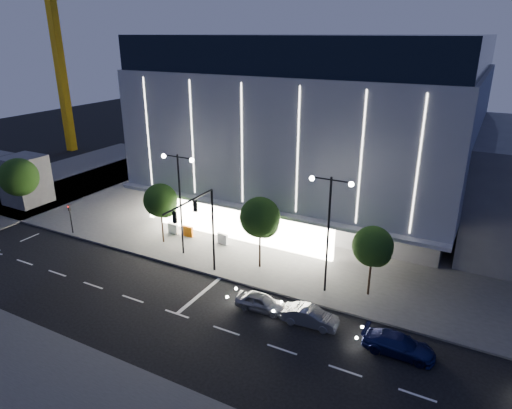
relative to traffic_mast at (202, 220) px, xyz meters
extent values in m
plane|color=black|center=(-1.00, -3.34, -5.03)|extent=(160.00, 160.00, 0.00)
cube|color=#474747|center=(4.00, 20.66, -4.95)|extent=(70.00, 40.00, 0.15)
cube|color=#474747|center=(-31.00, 6.66, -4.95)|extent=(16.00, 50.00, 0.15)
cube|color=#4C4C51|center=(2.00, 20.66, -3.03)|extent=(28.00, 21.00, 4.00)
cube|color=#999A9E|center=(2.00, 18.66, 4.47)|extent=(30.00, 25.00, 11.00)
cube|color=black|center=(2.00, 18.66, 11.47)|extent=(29.40, 24.50, 3.00)
cube|color=white|center=(-1.00, 7.36, -3.03)|extent=(18.00, 0.40, 3.60)
cube|color=white|center=(-11.80, 12.66, -3.03)|extent=(0.40, 10.00, 3.60)
cube|color=#999A9E|center=(2.00, 6.36, -0.93)|extent=(30.00, 2.00, 0.30)
cube|color=white|center=(2.00, 6.14, 4.47)|extent=(24.00, 0.06, 10.00)
cylinder|color=black|center=(0.00, 1.46, -1.53)|extent=(0.18, 0.18, 7.00)
cylinder|color=black|center=(0.00, -1.44, 1.97)|extent=(0.14, 5.80, 0.14)
cube|color=black|center=(0.00, -0.74, 1.37)|extent=(0.28, 0.18, 0.85)
cube|color=black|center=(0.00, -3.14, 1.37)|extent=(0.28, 0.18, 0.85)
sphere|color=#FF0C0C|center=(-0.12, -0.74, 1.67)|extent=(0.14, 0.14, 0.14)
cylinder|color=black|center=(-4.00, 2.66, -0.53)|extent=(0.16, 0.16, 9.00)
cylinder|color=black|center=(-4.70, 2.66, 3.77)|extent=(1.40, 0.10, 0.10)
cylinder|color=black|center=(-3.30, 2.66, 3.77)|extent=(1.40, 0.10, 0.10)
sphere|color=white|center=(-5.40, 2.66, 3.67)|extent=(0.36, 0.36, 0.36)
sphere|color=white|center=(-2.60, 2.66, 3.67)|extent=(0.36, 0.36, 0.36)
cylinder|color=black|center=(9.00, 2.66, -0.53)|extent=(0.16, 0.16, 9.00)
cylinder|color=black|center=(8.30, 2.66, 3.77)|extent=(1.40, 0.10, 0.10)
cylinder|color=black|center=(9.70, 2.66, 3.77)|extent=(1.40, 0.10, 0.10)
sphere|color=white|center=(7.60, 2.66, 3.67)|extent=(0.36, 0.36, 0.36)
sphere|color=white|center=(10.40, 2.66, 3.67)|extent=(0.36, 0.36, 0.36)
cylinder|color=black|center=(-16.00, 1.16, -3.53)|extent=(0.12, 0.12, 3.00)
cube|color=black|center=(-16.00, 1.16, -2.33)|extent=(0.22, 0.16, 0.55)
sphere|color=#FF0C0C|center=(-16.00, 1.05, -2.18)|extent=(0.10, 0.10, 0.10)
cube|color=gold|center=(-43.00, 24.66, 8.97)|extent=(1.20, 1.20, 28.00)
cylinder|color=black|center=(-7.00, 3.66, -3.14)|extent=(0.16, 0.16, 3.78)
sphere|color=black|center=(-7.00, 3.66, -0.82)|extent=(3.02, 3.02, 3.02)
sphere|color=black|center=(-6.70, 3.86, -1.36)|extent=(2.16, 2.16, 2.16)
sphere|color=black|center=(-7.25, 3.51, -1.14)|extent=(1.94, 1.94, 1.94)
cylinder|color=black|center=(3.00, 3.66, -3.00)|extent=(0.16, 0.16, 4.06)
sphere|color=black|center=(3.00, 3.66, -0.50)|extent=(3.25, 3.25, 3.25)
sphere|color=black|center=(3.30, 3.86, -1.08)|extent=(2.32, 2.32, 2.32)
sphere|color=black|center=(2.75, 3.51, -0.85)|extent=(2.09, 2.09, 2.09)
cylinder|color=black|center=(12.00, 3.66, -3.21)|extent=(0.16, 0.16, 3.64)
sphere|color=black|center=(12.00, 3.66, -0.97)|extent=(2.91, 2.91, 2.91)
sphere|color=black|center=(12.30, 3.86, -1.49)|extent=(2.08, 2.08, 2.08)
sphere|color=black|center=(11.75, 3.51, -1.28)|extent=(1.87, 1.87, 1.87)
imported|color=gray|center=(5.88, -1.65, -4.41)|extent=(3.72, 1.66, 1.24)
imported|color=gray|center=(9.54, -1.65, -4.41)|extent=(3.86, 1.59, 1.24)
imported|color=#151B51|center=(15.32, -1.84, -4.40)|extent=(4.35, 1.82, 1.25)
cube|color=orange|center=(-5.75, 5.72, -4.38)|extent=(1.10, 0.27, 1.00)
cube|color=white|center=(-7.35, 5.58, -4.38)|extent=(1.11, 0.32, 1.00)
cube|color=silver|center=(-1.95, 5.86, -4.38)|extent=(1.13, 0.45, 1.00)
camera|label=1|loc=(18.43, -25.83, 13.16)|focal=32.00mm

